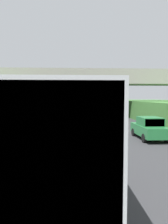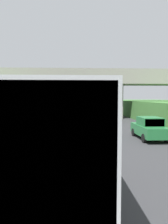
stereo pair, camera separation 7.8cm
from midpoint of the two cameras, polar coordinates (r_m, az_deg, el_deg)
lane_centre_stripe at (r=25.62m, az=-0.83°, el=-3.18°), size 0.20×92.43×0.01m
overpass_bridge at (r=32.05m, az=-1.26°, el=8.22°), size 40.00×4.80×7.44m
overhead_highway_sign at (r=27.08m, az=-0.96°, el=4.84°), size 5.88×0.18×4.94m
truck_blue at (r=32.41m, az=2.01°, el=1.75°), size 2.44×7.30×3.44m
truck_yellow at (r=52.20m, az=-3.81°, el=2.59°), size 2.44×7.30×3.44m
truck_silver at (r=5.76m, az=-8.86°, el=-8.80°), size 2.44×7.30×3.44m
car_green at (r=16.66m, az=17.82°, el=-4.30°), size 1.86×4.10×1.72m
construction_barrel_3 at (r=17.20m, az=-21.94°, el=-5.48°), size 0.57×0.57×0.90m
construction_barrel_4 at (r=20.88m, az=-18.54°, el=-3.77°), size 0.57×0.57×0.90m
construction_barrel_5 at (r=24.63m, az=-16.25°, el=-2.56°), size 0.57×0.57×0.90m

